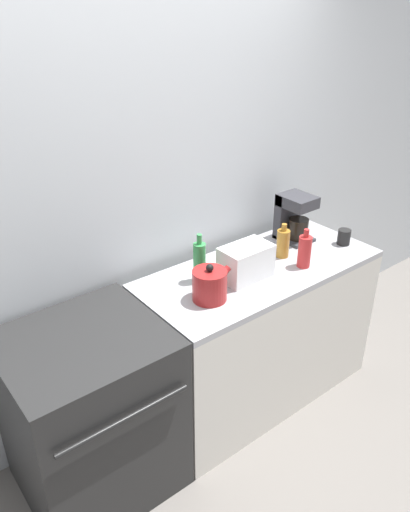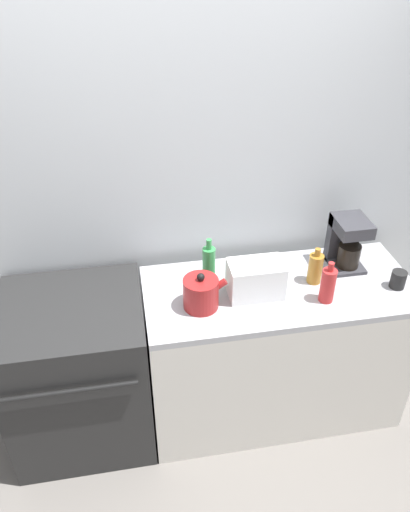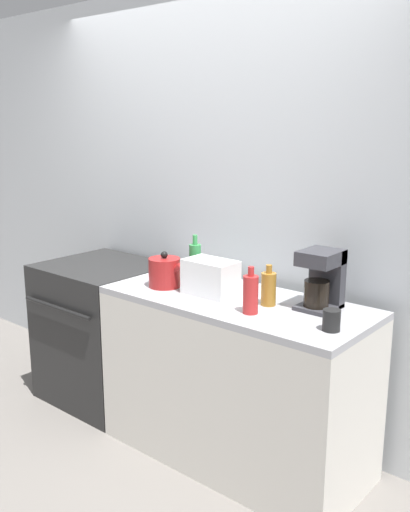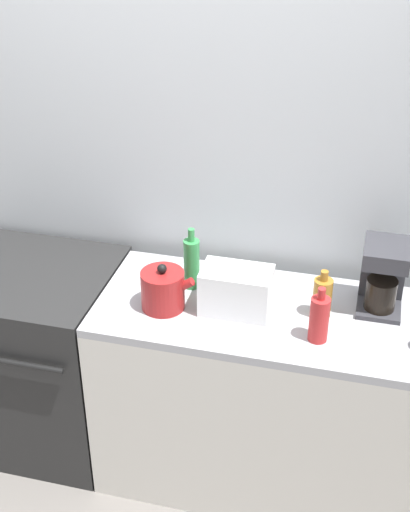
{
  "view_description": "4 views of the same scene",
  "coord_description": "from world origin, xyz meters",
  "px_view_note": "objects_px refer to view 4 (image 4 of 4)",
  "views": [
    {
      "loc": [
        -1.27,
        -1.42,
        2.28
      ],
      "look_at": [
        0.18,
        0.41,
        1.05
      ],
      "focal_mm": 35.0,
      "sensor_mm": 36.0,
      "label": 1
    },
    {
      "loc": [
        -0.24,
        -1.65,
        2.52
      ],
      "look_at": [
        0.11,
        0.32,
        1.15
      ],
      "focal_mm": 35.0,
      "sensor_mm": 36.0,
      "label": 2
    },
    {
      "loc": [
        2.21,
        -1.95,
        1.8
      ],
      "look_at": [
        0.25,
        0.37,
        1.08
      ],
      "focal_mm": 40.0,
      "sensor_mm": 36.0,
      "label": 3
    },
    {
      "loc": [
        0.83,
        -2.03,
        2.56
      ],
      "look_at": [
        0.21,
        0.41,
        1.07
      ],
      "focal_mm": 50.0,
      "sensor_mm": 36.0,
      "label": 4
    }
  ],
  "objects_px": {
    "bottle_amber": "(322,297)",
    "bottle_red": "(319,318)",
    "stove": "(38,353)",
    "bottle_green": "(192,263)",
    "toaster": "(236,290)",
    "coffee_maker": "(383,273)",
    "kettle": "(163,290)"
  },
  "relations": [
    {
      "from": "bottle_red",
      "to": "kettle",
      "type": "bearing_deg",
      "value": 174.27
    },
    {
      "from": "coffee_maker",
      "to": "bottle_amber",
      "type": "bearing_deg",
      "value": -149.5
    },
    {
      "from": "coffee_maker",
      "to": "kettle",
      "type": "bearing_deg",
      "value": -164.93
    },
    {
      "from": "stove",
      "to": "toaster",
      "type": "distance_m",
      "value": 1.09
    },
    {
      "from": "bottle_amber",
      "to": "bottle_red",
      "type": "bearing_deg",
      "value": -88.19
    },
    {
      "from": "bottle_red",
      "to": "bottle_amber",
      "type": "height_order",
      "value": "bottle_red"
    },
    {
      "from": "stove",
      "to": "bottle_amber",
      "type": "bearing_deg",
      "value": -0.14
    },
    {
      "from": "toaster",
      "to": "coffee_maker",
      "type": "relative_size",
      "value": 0.95
    },
    {
      "from": "bottle_amber",
      "to": "toaster",
      "type": "bearing_deg",
      "value": -172.02
    },
    {
      "from": "toaster",
      "to": "bottle_red",
      "type": "relative_size",
      "value": 1.21
    },
    {
      "from": "stove",
      "to": "bottle_green",
      "type": "height_order",
      "value": "bottle_green"
    },
    {
      "from": "toaster",
      "to": "bottle_red",
      "type": "bearing_deg",
      "value": -18.35
    },
    {
      "from": "stove",
      "to": "coffee_maker",
      "type": "bearing_deg",
      "value": 4.85
    },
    {
      "from": "toaster",
      "to": "bottle_green",
      "type": "xyz_separation_m",
      "value": [
        -0.22,
        0.13,
        0.02
      ]
    },
    {
      "from": "stove",
      "to": "coffee_maker",
      "type": "distance_m",
      "value": 1.63
    },
    {
      "from": "stove",
      "to": "bottle_green",
      "type": "distance_m",
      "value": 0.92
    },
    {
      "from": "kettle",
      "to": "toaster",
      "type": "bearing_deg",
      "value": 9.83
    },
    {
      "from": "toaster",
      "to": "coffee_maker",
      "type": "distance_m",
      "value": 0.59
    },
    {
      "from": "bottle_green",
      "to": "coffee_maker",
      "type": "bearing_deg",
      "value": 3.84
    },
    {
      "from": "bottle_red",
      "to": "stove",
      "type": "bearing_deg",
      "value": 172.79
    },
    {
      "from": "kettle",
      "to": "bottle_amber",
      "type": "distance_m",
      "value": 0.63
    },
    {
      "from": "kettle",
      "to": "bottle_amber",
      "type": "relative_size",
      "value": 1.07
    },
    {
      "from": "stove",
      "to": "bottle_red",
      "type": "distance_m",
      "value": 1.41
    },
    {
      "from": "bottle_red",
      "to": "bottle_green",
      "type": "distance_m",
      "value": 0.61
    },
    {
      "from": "coffee_maker",
      "to": "bottle_green",
      "type": "relative_size",
      "value": 1.06
    },
    {
      "from": "stove",
      "to": "bottle_green",
      "type": "relative_size",
      "value": 3.3
    },
    {
      "from": "toaster",
      "to": "coffee_maker",
      "type": "bearing_deg",
      "value": 17.69
    },
    {
      "from": "bottle_green",
      "to": "stove",
      "type": "bearing_deg",
      "value": -174.09
    },
    {
      "from": "toaster",
      "to": "bottle_green",
      "type": "distance_m",
      "value": 0.25
    },
    {
      "from": "coffee_maker",
      "to": "bottle_green",
      "type": "xyz_separation_m",
      "value": [
        -0.78,
        -0.05,
        -0.04
      ]
    },
    {
      "from": "toaster",
      "to": "bottle_green",
      "type": "height_order",
      "value": "bottle_green"
    },
    {
      "from": "stove",
      "to": "toaster",
      "type": "relative_size",
      "value": 3.27
    }
  ]
}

